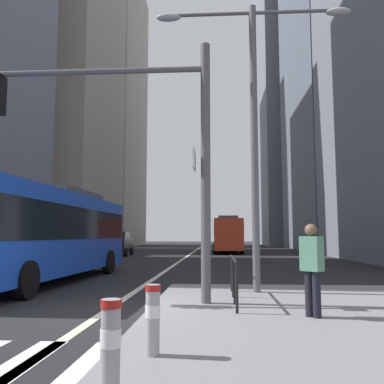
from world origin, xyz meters
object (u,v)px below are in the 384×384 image
Objects in this scene: city_bus_red_receding at (227,233)px; city_bus_blue_oncoming at (46,230)px; pedestrian_waiting at (312,265)px; bollard_front at (110,345)px; car_receding_near at (230,240)px; traffic_signal_gantry at (131,131)px; bollard_left at (153,316)px; street_lamp_post at (254,104)px; car_oncoming_mid at (118,243)px.

city_bus_blue_oncoming is at bearing -105.07° from city_bus_red_receding.
bollard_front is at bearing -124.17° from pedestrian_waiting.
car_receding_near reaches higher than bollard_front.
traffic_signal_gantry is 3.51× the size of pedestrian_waiting.
city_bus_red_receding is 12.67× the size of bollard_left.
street_lamp_post is at bearing -90.81° from car_receding_near.
traffic_signal_gantry is (-2.92, -30.69, 2.23)m from city_bus_red_receding.
street_lamp_post is 7.69m from bollard_left.
city_bus_blue_oncoming is 19.02m from car_oncoming_mid.
car_oncoming_mid is 0.69× the size of traffic_signal_gantry.
car_receding_near is at bearing 90.04° from pedestrian_waiting.
car_oncoming_mid is 0.52× the size of street_lamp_post.
city_bus_red_receding is at bearing 90.22° from street_lamp_post.
bollard_left is at bearing -92.87° from city_bus_red_receding.
pedestrian_waiting is (2.57, 2.55, 0.47)m from bollard_left.
car_receding_near is at bearing 89.19° from street_lamp_post.
car_oncoming_mid is at bearing 111.48° from pedestrian_waiting.
car_receding_near is (0.80, 20.22, -0.85)m from city_bus_red_receding.
city_bus_red_receding is 6.46× the size of pedestrian_waiting.
city_bus_blue_oncoming is 10.03m from pedestrian_waiting.
car_oncoming_mid is (-2.10, 18.89, -0.85)m from city_bus_blue_oncoming.
car_oncoming_mid reaches higher than bollard_left.
city_bus_blue_oncoming is 11.52m from bollard_front.
traffic_signal_gantry reaches higher than car_oncoming_mid.
bollard_left is at bearing -59.34° from city_bus_blue_oncoming.
car_oncoming_mid is at bearing -142.45° from city_bus_red_receding.
traffic_signal_gantry is 6.50m from bollard_front.
pedestrian_waiting is (7.80, -6.26, -0.74)m from city_bus_blue_oncoming.
traffic_signal_gantry is 6.58× the size of bollard_front.
car_oncoming_mid reaches higher than pedestrian_waiting.
bollard_front is at bearing -95.94° from bollard_left.
city_bus_red_receding reaches higher than bollard_front.
bollard_left is (5.22, -8.81, -1.20)m from city_bus_blue_oncoming.
bollard_front is at bearing -92.99° from city_bus_red_receding.
traffic_signal_gantry is at bearing 100.77° from bollard_front.
street_lamp_post is at bearing -89.78° from city_bus_red_receding.
street_lamp_post reaches higher than bollard_left.
bollard_left is (1.19, -3.97, -3.43)m from traffic_signal_gantry.
car_receding_near is (9.86, 27.18, 0.00)m from car_oncoming_mid.
street_lamp_post is 8.87m from bollard_front.
city_bus_blue_oncoming is 1.41× the size of street_lamp_post.
bollard_left is at bearing -92.65° from car_receding_near.
car_receding_near is at bearing 87.73° from city_bus_red_receding.
car_receding_near is at bearing 87.35° from bollard_left.
city_bus_red_receding is at bearing 84.56° from traffic_signal_gantry.
pedestrian_waiting is (0.72, -3.28, -4.18)m from street_lamp_post.
pedestrian_waiting is at bearing -38.75° from city_bus_blue_oncoming.
bollard_front is at bearing -92.74° from car_receding_near.
street_lamp_post is 5.37m from pedestrian_waiting.
city_bus_blue_oncoming is 12.39× the size of bollard_front.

